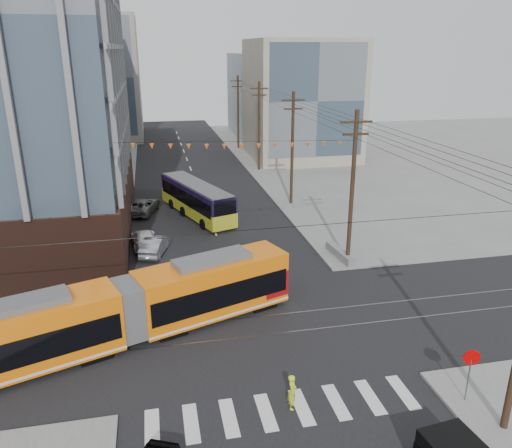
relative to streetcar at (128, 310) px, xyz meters
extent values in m
plane|color=slate|center=(6.61, -3.97, -1.81)|extent=(160.00, 160.00, 0.00)
cube|color=#8C99A5|center=(-10.39, 48.03, 7.19)|extent=(18.00, 16.00, 18.00)
cube|color=gray|center=(22.61, 44.03, 6.19)|extent=(14.00, 14.00, 16.00)
cube|color=gray|center=(-7.39, 68.03, 8.19)|extent=(16.00, 18.00, 20.00)
cube|color=#8C99A5|center=(24.61, 64.03, 5.19)|extent=(16.00, 16.00, 14.00)
cylinder|color=black|center=(15.11, 52.03, 3.69)|extent=(0.30, 0.30, 11.00)
imported|color=#A9ACB6|center=(1.54, 11.90, -1.14)|extent=(2.52, 4.32, 1.34)
imported|color=silver|center=(0.74, 13.61, -1.17)|extent=(2.22, 4.58, 1.28)
imported|color=slate|center=(0.61, 22.32, -1.12)|extent=(3.61, 5.43, 1.39)
imported|color=#CDE827|center=(6.99, -6.90, -0.99)|extent=(0.58, 0.70, 1.64)
cube|color=gray|center=(14.91, 7.99, -1.44)|extent=(1.18, 3.79, 0.75)
camera|label=1|loc=(1.77, -23.99, 12.95)|focal=35.00mm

